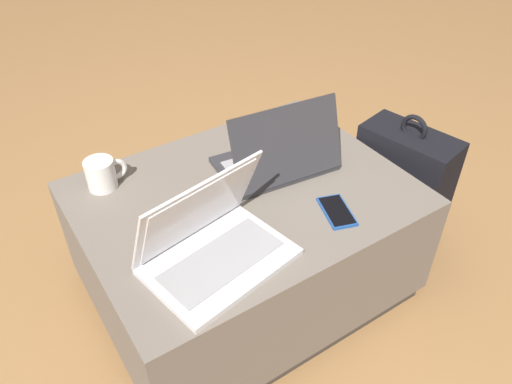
{
  "coord_description": "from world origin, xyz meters",
  "views": [
    {
      "loc": [
        -0.59,
        -0.96,
        1.31
      ],
      "look_at": [
        -0.03,
        -0.1,
        0.49
      ],
      "focal_mm": 35.0,
      "sensor_mm": 36.0,
      "label": 1
    }
  ],
  "objects_px": {
    "laptop_far": "(278,157)",
    "cell_phone": "(337,211)",
    "backpack": "(401,190)",
    "coffee_mug": "(102,174)",
    "laptop_near": "(212,244)"
  },
  "relations": [
    {
      "from": "backpack",
      "to": "coffee_mug",
      "type": "distance_m",
      "value": 1.01
    },
    {
      "from": "laptop_far",
      "to": "backpack",
      "type": "distance_m",
      "value": 0.52
    },
    {
      "from": "laptop_near",
      "to": "coffee_mug",
      "type": "distance_m",
      "value": 0.45
    },
    {
      "from": "cell_phone",
      "to": "coffee_mug",
      "type": "height_order",
      "value": "coffee_mug"
    },
    {
      "from": "cell_phone",
      "to": "backpack",
      "type": "relative_size",
      "value": 0.29
    },
    {
      "from": "backpack",
      "to": "cell_phone",
      "type": "bearing_deg",
      "value": 93.9
    },
    {
      "from": "laptop_far",
      "to": "laptop_near",
      "type": "bearing_deg",
      "value": 37.93
    },
    {
      "from": "laptop_far",
      "to": "coffee_mug",
      "type": "height_order",
      "value": "laptop_far"
    },
    {
      "from": "laptop_near",
      "to": "cell_phone",
      "type": "relative_size",
      "value": 2.58
    },
    {
      "from": "laptop_far",
      "to": "cell_phone",
      "type": "height_order",
      "value": "laptop_far"
    },
    {
      "from": "laptop_near",
      "to": "coffee_mug",
      "type": "relative_size",
      "value": 3.14
    },
    {
      "from": "laptop_far",
      "to": "backpack",
      "type": "bearing_deg",
      "value": 170.32
    },
    {
      "from": "laptop_near",
      "to": "coffee_mug",
      "type": "height_order",
      "value": "laptop_near"
    },
    {
      "from": "laptop_near",
      "to": "cell_phone",
      "type": "bearing_deg",
      "value": -16.32
    },
    {
      "from": "laptop_near",
      "to": "laptop_far",
      "type": "height_order",
      "value": "laptop_near"
    }
  ]
}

